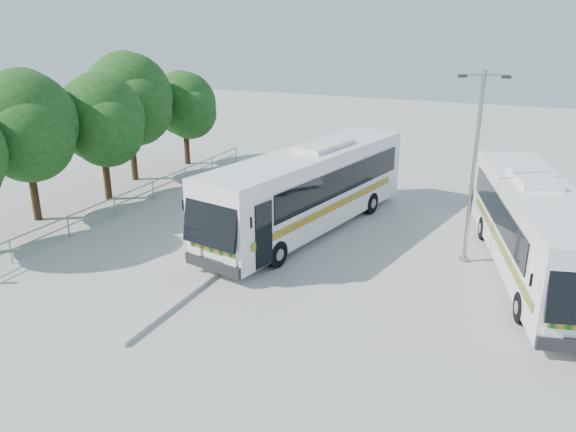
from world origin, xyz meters
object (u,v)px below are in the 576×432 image
at_px(tree_far_b, 25,124).
at_px(coach_adjacent, 535,228).
at_px(tree_far_d, 129,97).
at_px(tree_far_e, 185,104).
at_px(tree_far_c, 102,119).
at_px(coach_main, 309,188).
at_px(lamppost, 475,161).

distance_m(tree_far_b, coach_adjacent, 21.77).
relative_size(tree_far_d, tree_far_e, 1.24).
bearing_deg(tree_far_d, coach_adjacent, -12.09).
xyz_separation_m(tree_far_c, coach_main, (11.28, 0.04, -2.29)).
relative_size(tree_far_b, coach_main, 0.53).
xyz_separation_m(tree_far_b, lamppost, (19.05, 3.14, -0.53)).
bearing_deg(tree_far_d, tree_far_b, -87.77).
height_order(coach_main, coach_adjacent, coach_main).
height_order(tree_far_c, tree_far_d, tree_far_d).
xyz_separation_m(tree_far_b, tree_far_e, (0.39, 12.10, -0.68)).
bearing_deg(tree_far_b, tree_far_d, 92.23).
xyz_separation_m(tree_far_c, lamppost, (18.15, -0.77, -0.22)).
xyz_separation_m(tree_far_c, tree_far_e, (-0.51, 8.20, -0.37)).
distance_m(tree_far_b, tree_far_d, 7.61).
bearing_deg(tree_far_e, coach_adjacent, -23.53).
relative_size(tree_far_d, coach_adjacent, 0.60).
bearing_deg(tree_far_c, coach_adjacent, -2.64).
xyz_separation_m(tree_far_d, tree_far_e, (0.68, 4.50, -0.93)).
distance_m(tree_far_e, lamppost, 20.70).
relative_size(tree_far_b, tree_far_d, 0.95).
relative_size(tree_far_e, coach_adjacent, 0.49).
distance_m(tree_far_d, coach_main, 13.31).
bearing_deg(tree_far_b, lamppost, 9.35).
bearing_deg(lamppost, tree_far_c, 167.09).
bearing_deg(tree_far_c, tree_far_d, 107.83).
bearing_deg(lamppost, coach_adjacent, -14.90).
bearing_deg(tree_far_b, tree_far_c, 77.09).
height_order(tree_far_b, lamppost, lamppost).
relative_size(coach_adjacent, lamppost, 1.67).
height_order(coach_adjacent, lamppost, lamppost).
distance_m(tree_far_e, coach_main, 14.47).
bearing_deg(tree_far_e, coach_main, -34.68).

